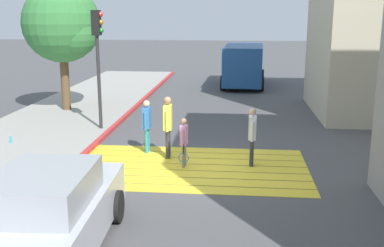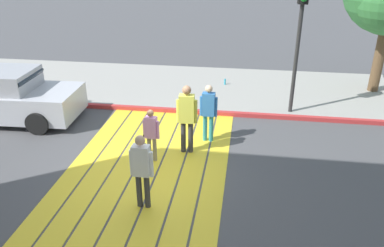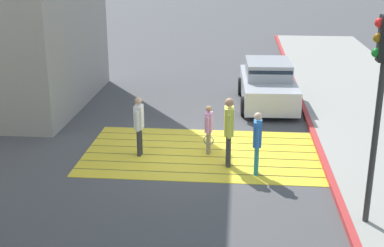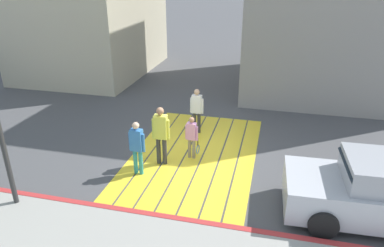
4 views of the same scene
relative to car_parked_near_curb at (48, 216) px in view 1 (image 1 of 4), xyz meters
name	(u,v)px [view 1 (image 1 of 4)]	position (x,y,z in m)	size (l,w,h in m)	color
ground_plane	(191,167)	(2.00, 4.92, -0.73)	(120.00, 120.00, 0.00)	#4C4C4F
crosswalk_stripes	(191,167)	(2.00, 4.92, -0.73)	(6.40, 3.80, 0.01)	yellow
curb_painted	(76,162)	(-1.25, 4.92, -0.67)	(0.16, 40.00, 0.13)	#BC3333
car_parked_near_curb	(48,216)	(0.00, 0.00, 0.00)	(2.12, 4.37, 1.57)	silver
van_down_street	(244,64)	(3.59, 19.64, 0.54)	(2.56, 5.30, 2.35)	#1E4C8C
traffic_light_corner	(98,46)	(-1.58, 8.58, 2.30)	(0.39, 0.28, 4.24)	#2D2D2D
street_tree	(64,26)	(-3.91, 11.64, 2.90)	(3.20, 3.20, 5.32)	brown
water_bottle	(11,140)	(-3.88, 6.36, -0.50)	(0.07, 0.07, 0.22)	#33A5BF
pedestrian_adult_lead	(252,133)	(3.66, 5.22, 0.22)	(0.22, 0.48, 1.64)	#333338
pedestrian_adult_trailing	(147,122)	(0.54, 6.21, 0.21)	(0.22, 0.48, 1.62)	teal
pedestrian_adult_side	(168,123)	(1.25, 5.74, 0.33)	(0.25, 0.53, 1.82)	#333338
pedestrian_child_with_racket	(184,140)	(1.81, 4.94, 0.05)	(0.28, 0.43, 1.37)	gray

